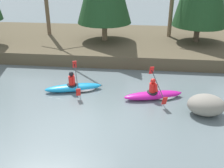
% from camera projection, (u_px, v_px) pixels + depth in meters
% --- Properties ---
extents(ground_plane, '(90.00, 90.00, 0.00)m').
position_uv_depth(ground_plane, '(82.00, 125.00, 10.08)').
color(ground_plane, slate).
extents(riverbank_far, '(44.00, 8.26, 0.75)m').
position_uv_depth(riverbank_far, '(111.00, 42.00, 18.87)').
color(riverbank_far, brown).
rests_on(riverbank_far, ground).
extents(kayaker_lead, '(2.77, 2.03, 1.20)m').
position_uv_depth(kayaker_lead, '(156.00, 94.00, 11.93)').
color(kayaker_lead, '#C61999').
rests_on(kayaker_lead, ground).
extents(kayaker_middle, '(2.76, 2.03, 1.20)m').
position_uv_depth(kayaker_middle, '(76.00, 87.00, 12.65)').
color(kayaker_middle, '#1993D6').
rests_on(kayaker_middle, ground).
extents(boulder_midstream, '(1.50, 1.18, 0.85)m').
position_uv_depth(boulder_midstream, '(206.00, 105.00, 10.62)').
color(boulder_midstream, gray).
rests_on(boulder_midstream, ground).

